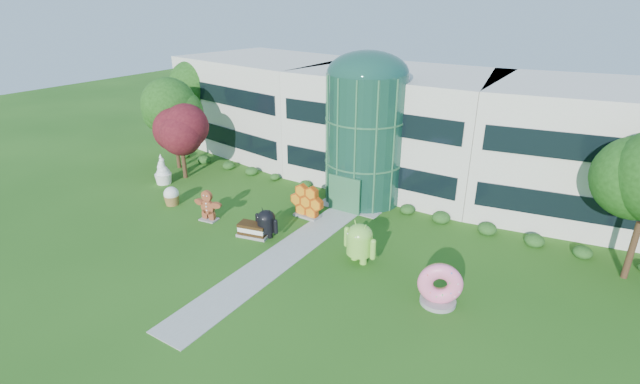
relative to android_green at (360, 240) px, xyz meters
The scene contains 14 objects.
ground 5.63m from the android_green, 142.45° to the right, with size 140.00×140.00×0.00m, color #215114.
building 15.64m from the android_green, 106.36° to the left, with size 46.00×15.00×9.30m, color beige, non-canonical shape.
atrium 10.29m from the android_green, 116.39° to the left, with size 6.00×6.00×9.80m, color #194738.
walkway 4.73m from the android_green, 163.05° to the right, with size 2.40×20.00×0.04m, color #9E9E93.
tree_red 20.31m from the android_green, 168.07° to the left, with size 4.00×4.00×6.00m, color #3F0C14, non-canonical shape.
trees_backdrop 10.95m from the android_green, 113.99° to the left, with size 52.00×8.00×8.40m, color #184010, non-canonical shape.
android_green is the anchor object (origin of this frame).
android_black 6.75m from the android_green, behind, with size 1.98×1.33×2.25m, color black, non-canonical shape.
donut 5.68m from the android_green, 14.69° to the right, with size 2.36×1.13×2.45m, color #FF6182, non-canonical shape.
gingerbread 11.86m from the android_green, behind, with size 2.52×0.97×2.33m, color brown, non-canonical shape.
ice_cream_sandwich 7.65m from the android_green, behind, with size 2.13×1.07×0.95m, color #311D0A, non-canonical shape.
honeycomb 7.05m from the android_green, 150.90° to the left, with size 2.87×1.03×2.26m, color orange, non-canonical shape.
froyo 20.43m from the android_green, behind, with size 1.52×1.52×2.61m, color white, non-canonical shape.
cupcake 16.21m from the android_green, behind, with size 1.23×1.23×1.47m, color white, non-canonical shape.
Camera 1 is at (15.51, -18.52, 14.91)m, focal length 26.00 mm.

